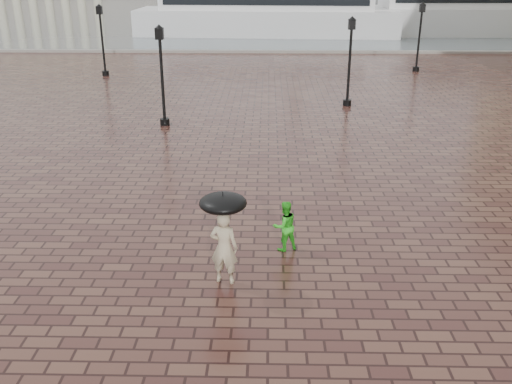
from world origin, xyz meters
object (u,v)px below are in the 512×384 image
at_px(adult_pedestrian, 224,248).
at_px(ferry_near, 267,9).
at_px(street_lamps, 263,50).
at_px(ferry_far, 492,6).
at_px(child_pedestrian, 285,226).

bearing_deg(adult_pedestrian, ferry_near, -79.16).
relative_size(street_lamps, ferry_far, 0.78).
relative_size(adult_pedestrian, child_pedestrian, 1.32).
relative_size(child_pedestrian, ferry_near, 0.05).
distance_m(street_lamps, child_pedestrian, 19.78).
bearing_deg(ferry_far, ferry_near, -177.93).
height_order(street_lamps, ferry_far, ferry_far).
xyz_separation_m(ferry_near, ferry_far, (22.72, 1.21, 0.14)).
bearing_deg(adult_pedestrian, street_lamps, -80.04).
relative_size(ferry_near, ferry_far, 0.95).
bearing_deg(child_pedestrian, ferry_near, -113.74).
bearing_deg(ferry_near, adult_pedestrian, -87.69).
xyz_separation_m(child_pedestrian, ferry_near, (-0.67, 45.97, 1.87)).
relative_size(adult_pedestrian, ferry_near, 0.07).
height_order(street_lamps, ferry_near, ferry_near).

